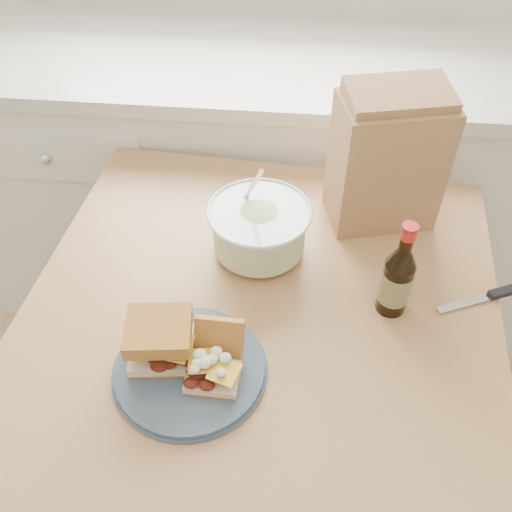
# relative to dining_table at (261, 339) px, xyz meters

# --- Properties ---
(cabinet_run) EXTENTS (2.50, 0.64, 0.94)m
(cabinet_run) POSITION_rel_dining_table_xyz_m (-0.16, 0.82, -0.21)
(cabinet_run) COLOR white
(cabinet_run) RESTS_ON ground
(dining_table) EXTENTS (1.03, 1.03, 0.80)m
(dining_table) POSITION_rel_dining_table_xyz_m (0.00, 0.00, 0.00)
(dining_table) COLOR #B07E53
(dining_table) RESTS_ON ground
(plate) EXTENTS (0.28, 0.28, 0.02)m
(plate) POSITION_rel_dining_table_xyz_m (-0.12, -0.17, 0.13)
(plate) COLOR #3B4C60
(plate) RESTS_ON dining_table
(sandwich_left) EXTENTS (0.13, 0.12, 0.09)m
(sandwich_left) POSITION_rel_dining_table_xyz_m (-0.17, -0.15, 0.18)
(sandwich_left) COLOR beige
(sandwich_left) RESTS_ON plate
(sandwich_right) EXTENTS (0.10, 0.13, 0.08)m
(sandwich_right) POSITION_rel_dining_table_xyz_m (-0.07, -0.17, 0.16)
(sandwich_right) COLOR beige
(sandwich_right) RESTS_ON plate
(coleslaw_bowl) EXTENTS (0.22, 0.22, 0.22)m
(coleslaw_bowl) POSITION_rel_dining_table_xyz_m (-0.02, 0.16, 0.18)
(coleslaw_bowl) COLOR white
(coleslaw_bowl) RESTS_ON dining_table
(beer_bottle) EXTENTS (0.06, 0.06, 0.22)m
(beer_bottle) POSITION_rel_dining_table_xyz_m (0.26, 0.02, 0.20)
(beer_bottle) COLOR black
(beer_bottle) RESTS_ON dining_table
(knife) EXTENTS (0.19, 0.10, 0.01)m
(knife) POSITION_rel_dining_table_xyz_m (0.48, 0.07, 0.12)
(knife) COLOR silver
(knife) RESTS_ON dining_table
(paper_bag) EXTENTS (0.26, 0.20, 0.30)m
(paper_bag) POSITION_rel_dining_table_xyz_m (0.25, 0.31, 0.27)
(paper_bag) COLOR #A67550
(paper_bag) RESTS_ON dining_table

